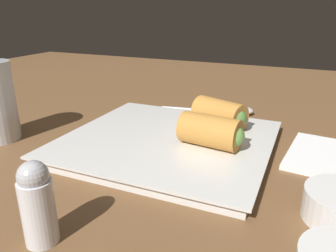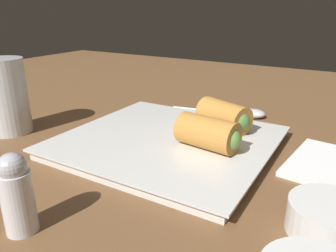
{
  "view_description": "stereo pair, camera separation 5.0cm",
  "coord_description": "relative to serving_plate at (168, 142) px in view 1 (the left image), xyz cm",
  "views": [
    {
      "loc": [
        -13.11,
        39.69,
        20.27
      ],
      "look_at": [
        3.44,
        1.9,
        5.12
      ],
      "focal_mm": 35.0,
      "sensor_mm": 36.0,
      "label": 1
    },
    {
      "loc": [
        -17.57,
        37.4,
        20.27
      ],
      "look_at": [
        3.44,
        1.9,
        5.12
      ],
      "focal_mm": 35.0,
      "sensor_mm": 36.0,
      "label": 2
    }
  ],
  "objects": [
    {
      "name": "spoon",
      "position": [
        -5.1,
        -18.43,
        -0.08
      ],
      "size": [
        16.91,
        4.72,
        1.47
      ],
      "color": "silver",
      "rests_on": "table_surface"
    },
    {
      "name": "salt_shaker",
      "position": [
        1.81,
        21.65,
        2.89
      ],
      "size": [
        2.71,
        2.71,
        7.28
      ],
      "color": "silver",
      "rests_on": "table_surface"
    },
    {
      "name": "table_surface",
      "position": [
        -3.44,
        -1.9,
        -1.76
      ],
      "size": [
        180.0,
        140.0,
        2.0
      ],
      "color": "brown",
      "rests_on": "ground"
    },
    {
      "name": "serving_plate",
      "position": [
        0.0,
        0.0,
        0.0
      ],
      "size": [
        27.05,
        25.41,
        1.5
      ],
      "color": "silver",
      "rests_on": "table_surface"
    },
    {
      "name": "roll_front_left",
      "position": [
        -5.54,
        -6.77,
        2.77
      ],
      "size": [
        8.47,
        6.57,
        4.05
      ],
      "color": "#C68438",
      "rests_on": "serving_plate"
    },
    {
      "name": "roll_front_right",
      "position": [
        -6.4,
        0.63,
        2.77
      ],
      "size": [
        8.41,
        4.98,
        4.05
      ],
      "color": "#C68438",
      "rests_on": "serving_plate"
    }
  ]
}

